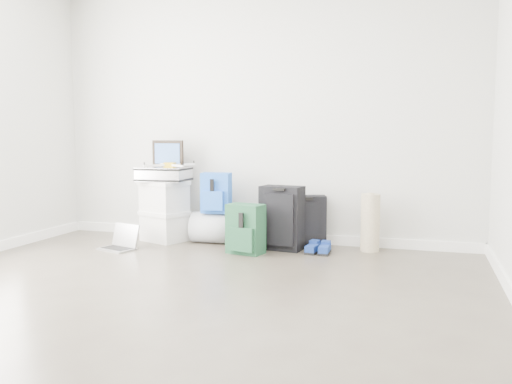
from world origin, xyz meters
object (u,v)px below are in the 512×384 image
(boxes_stack, at_px, (165,211))
(large_suitcase, at_px, (282,218))
(briefcase, at_px, (164,174))
(carry_on, at_px, (309,221))
(duffel_bag, at_px, (217,228))
(laptop, at_px, (120,243))

(boxes_stack, height_order, large_suitcase, boxes_stack)
(briefcase, height_order, carry_on, briefcase)
(duffel_bag, distance_m, laptop, 0.99)
(carry_on, bearing_deg, boxes_stack, 166.70)
(boxes_stack, bearing_deg, duffel_bag, 26.87)
(boxes_stack, relative_size, large_suitcase, 1.02)
(briefcase, height_order, large_suitcase, briefcase)
(boxes_stack, distance_m, large_suitcase, 1.30)
(boxes_stack, bearing_deg, carry_on, 26.99)
(briefcase, height_order, duffel_bag, briefcase)
(briefcase, relative_size, carry_on, 0.97)
(duffel_bag, relative_size, carry_on, 1.01)
(briefcase, bearing_deg, boxes_stack, 0.00)
(boxes_stack, distance_m, briefcase, 0.39)
(duffel_bag, relative_size, large_suitcase, 0.83)
(laptop, bearing_deg, duffel_bag, 52.76)
(duffel_bag, height_order, carry_on, carry_on)
(laptop, bearing_deg, briefcase, 83.58)
(boxes_stack, height_order, laptop, boxes_stack)
(duffel_bag, relative_size, laptop, 1.31)
(large_suitcase, distance_m, carry_on, 0.31)
(briefcase, xyz_separation_m, duffel_bag, (0.58, 0.05, -0.55))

